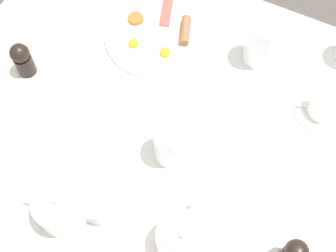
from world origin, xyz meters
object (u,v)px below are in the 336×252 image
Objects in this scene: teacup_with_saucer_left at (323,107)px; water_glass_tall at (262,42)px; breakfast_plate at (158,34)px; knife_by_plate at (91,110)px; wine_glass_spare at (171,143)px; pepper_grinder at (22,59)px; teapot_near at (61,208)px; teapot_far at (183,240)px.

teacup_with_saucer_left is 0.99× the size of water_glass_tall.
breakfast_plate reaches higher than knife_by_plate.
wine_glass_spare is 0.67× the size of knife_by_plate.
knife_by_plate is at bearing 81.98° from pepper_grinder.
teacup_with_saucer_left is at bearing 86.25° from breakfast_plate.
pepper_grinder is at bearing -98.02° from knife_by_plate.
teacup_with_saucer_left is at bearing 67.57° from water_glass_tall.
breakfast_plate is 1.48× the size of teapot_near.
wine_glass_spare is at bearing 84.13° from pepper_grinder.
water_glass_tall reaches higher than teapot_near.
pepper_grinder is (-0.24, -0.58, 0.01)m from teapot_far.
wine_glass_spare is (0.31, 0.19, 0.05)m from breakfast_plate.
teapot_near is 1.66× the size of wine_glass_spare.
teapot_far reaches higher than teacup_with_saucer_left.
teapot_far is 0.42m from knife_by_plate.
teapot_far is at bearing 32.04° from breakfast_plate.
wine_glass_spare is (0.27, -0.30, 0.04)m from teacup_with_saucer_left.
wine_glass_spare is at bearing -47.28° from teacup_with_saucer_left.
pepper_grinder is (-0.05, -0.45, -0.00)m from wine_glass_spare.
knife_by_plate is at bearing -93.93° from wine_glass_spare.
breakfast_plate is at bearing -78.94° from water_glass_tall.
teapot_far is 0.50m from teacup_with_saucer_left.
teapot_near is 0.65m from water_glass_tall.
breakfast_plate is 2.78× the size of pepper_grinder.
breakfast_plate is 0.37m from pepper_grinder.
teapot_far is at bearing -20.53° from teacup_with_saucer_left.
breakfast_plate is at bearing -148.27° from wine_glass_spare.
teapot_far is 1.88× the size of pepper_grinder.
wine_glass_spare reaches higher than breakfast_plate.
pepper_grinder is (-0.29, -0.30, 0.01)m from teapot_near.
breakfast_plate is at bearing 170.24° from knife_by_plate.
wine_glass_spare is at bearing -13.77° from water_glass_tall.
water_glass_tall reaches higher than wine_glass_spare.
knife_by_plate is (-0.21, -0.36, -0.05)m from teapot_far.
water_glass_tall is 1.29× the size of pepper_grinder.
wine_glass_spare reaches higher than teapot_far.
teapot_near is 0.42m from pepper_grinder.
teacup_with_saucer_left is (-0.52, 0.45, -0.02)m from teapot_near.
teacup_with_saucer_left reaches higher than breakfast_plate.
wine_glass_spare is 0.25m from knife_by_plate.
teacup_with_saucer_left is at bearing 132.72° from wine_glass_spare.
breakfast_plate is 1.64× the size of knife_by_plate.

